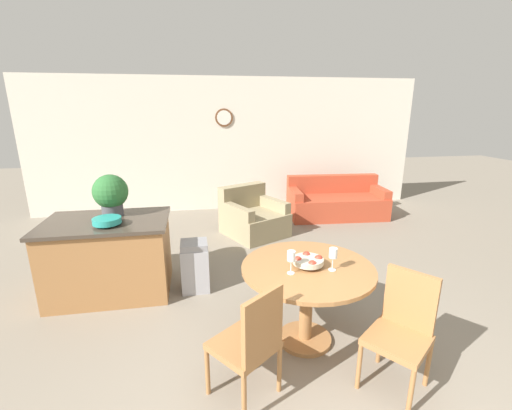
# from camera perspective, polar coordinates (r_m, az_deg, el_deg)

# --- Properties ---
(wall_back) EXTENTS (8.00, 0.09, 2.70)m
(wall_back) POSITION_cam_1_polar(r_m,az_deg,el_deg) (7.20, -4.21, 9.93)
(wall_back) COLOR silver
(wall_back) RESTS_ON ground_plane
(dining_table) EXTENTS (1.18, 1.18, 0.76)m
(dining_table) POSITION_cam_1_polar(r_m,az_deg,el_deg) (3.17, 8.51, -12.88)
(dining_table) COLOR #9E6B3D
(dining_table) RESTS_ON ground_plane
(dining_chair_near_left) EXTENTS (0.59, 0.59, 0.92)m
(dining_chair_near_left) POSITION_cam_1_polar(r_m,az_deg,el_deg) (2.63, -0.87, -21.64)
(dining_chair_near_left) COLOR #9E6B3D
(dining_chair_near_left) RESTS_ON ground_plane
(dining_chair_near_right) EXTENTS (0.59, 0.59, 0.92)m
(dining_chair_near_right) POSITION_cam_1_polar(r_m,az_deg,el_deg) (2.98, 23.17, -18.10)
(dining_chair_near_right) COLOR #9E6B3D
(dining_chair_near_right) RESTS_ON ground_plane
(fruit_bowl) EXTENTS (0.27, 0.27, 0.10)m
(fruit_bowl) POSITION_cam_1_polar(r_m,az_deg,el_deg) (3.07, 8.71, -9.16)
(fruit_bowl) COLOR #B7B29E
(fruit_bowl) RESTS_ON dining_table
(wine_glass_left) EXTENTS (0.07, 0.07, 0.20)m
(wine_glass_left) POSITION_cam_1_polar(r_m,az_deg,el_deg) (2.89, 5.90, -8.61)
(wine_glass_left) COLOR silver
(wine_glass_left) RESTS_ON dining_table
(wine_glass_right) EXTENTS (0.07, 0.07, 0.20)m
(wine_glass_right) POSITION_cam_1_polar(r_m,az_deg,el_deg) (3.00, 12.73, -7.98)
(wine_glass_right) COLOR silver
(wine_glass_right) RESTS_ON dining_table
(kitchen_island) EXTENTS (1.36, 0.91, 0.89)m
(kitchen_island) POSITION_cam_1_polar(r_m,az_deg,el_deg) (4.34, -23.15, -7.91)
(kitchen_island) COLOR #9E6B3D
(kitchen_island) RESTS_ON ground_plane
(teal_bowl) EXTENTS (0.29, 0.29, 0.09)m
(teal_bowl) POSITION_cam_1_polar(r_m,az_deg,el_deg) (3.98, -23.59, -2.42)
(teal_bowl) COLOR teal
(teal_bowl) RESTS_ON kitchen_island
(potted_plant) EXTENTS (0.39, 0.39, 0.48)m
(potted_plant) POSITION_cam_1_polar(r_m,az_deg,el_deg) (4.28, -23.06, 1.77)
(potted_plant) COLOR #4C4C51
(potted_plant) RESTS_ON kitchen_island
(trash_bin) EXTENTS (0.32, 0.31, 0.61)m
(trash_bin) POSITION_cam_1_polar(r_m,az_deg,el_deg) (4.17, -10.13, -9.97)
(trash_bin) COLOR #9E9EA3
(trash_bin) RESTS_ON ground_plane
(couch) EXTENTS (1.92, 1.00, 0.78)m
(couch) POSITION_cam_1_polar(r_m,az_deg,el_deg) (7.00, 13.18, 0.38)
(couch) COLOR #B24228
(couch) RESTS_ON ground_plane
(armchair) EXTENTS (1.20, 1.23, 0.81)m
(armchair) POSITION_cam_1_polar(r_m,az_deg,el_deg) (5.85, -0.52, -2.24)
(armchair) COLOR #998966
(armchair) RESTS_ON ground_plane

